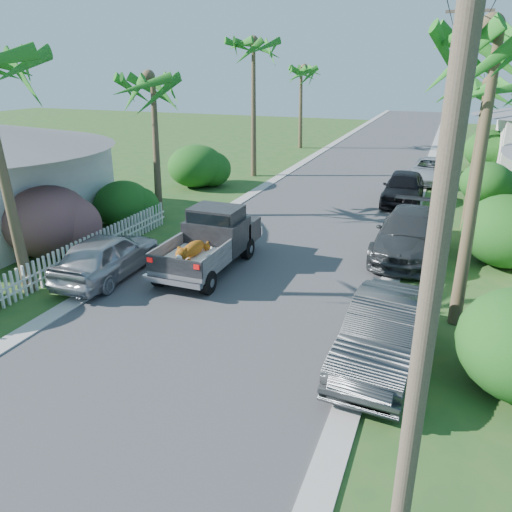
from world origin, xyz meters
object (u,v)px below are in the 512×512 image
at_px(parked_car_ln, 108,256).
at_px(palm_l_c, 253,42).
at_px(parked_car_rd, 431,171).
at_px(utility_pole_c, 458,100).
at_px(palm_r_a, 501,28).
at_px(palm_r_b, 487,84).
at_px(parked_car_rm, 409,234).
at_px(utility_pole_b, 454,124).
at_px(parked_car_rn, 385,334).
at_px(palm_l_d, 302,68).
at_px(utility_pole_a, 435,261).
at_px(utility_pole_d, 459,89).
at_px(parked_car_rf, 403,188).
at_px(palm_l_b, 151,78).
at_px(palm_r_d, 474,64).
at_px(pickup_truck, 213,238).
at_px(palm_r_c, 478,38).

distance_m(parked_car_ln, palm_l_c, 18.48).
height_order(parked_car_rd, utility_pole_c, utility_pole_c).
xyz_separation_m(palm_r_a, palm_r_b, (0.30, 9.00, -1.47)).
bearing_deg(parked_car_rm, utility_pole_b, 66.72).
relative_size(parked_car_rn, palm_l_d, 0.62).
bearing_deg(parked_car_rd, palm_l_d, 144.79).
relative_size(utility_pole_a, utility_pole_d, 1.00).
distance_m(parked_car_rf, palm_l_d, 19.43).
relative_size(palm_l_b, palm_r_a, 0.85).
distance_m(palm_l_b, utility_pole_d, 33.42).
bearing_deg(utility_pole_d, palm_r_d, -73.30).
bearing_deg(parked_car_ln, palm_l_b, -74.14).
xyz_separation_m(parked_car_rm, utility_pole_c, (1.03, 17.19, 3.79)).
bearing_deg(parked_car_ln, palm_r_b, -140.28).
bearing_deg(parked_car_rf, palm_r_a, -78.23).
bearing_deg(palm_r_b, utility_pole_b, -116.57).
bearing_deg(palm_l_c, parked_car_rm, -46.63).
distance_m(parked_car_rf, utility_pole_c, 10.52).
height_order(palm_l_b, utility_pole_a, utility_pole_a).
relative_size(parked_car_rd, palm_r_b, 0.70).
bearing_deg(utility_pole_d, parked_car_ln, -104.94).
relative_size(parked_car_rm, palm_r_b, 0.78).
height_order(pickup_truck, parked_car_ln, pickup_truck).
xyz_separation_m(palm_r_c, utility_pole_d, (-0.60, 17.00, -3.51)).
bearing_deg(palm_r_b, utility_pole_d, 92.05).
height_order(parked_car_rd, parked_car_ln, parked_car_ln).
xyz_separation_m(parked_car_rn, palm_r_a, (1.58, 2.94, 6.64)).
bearing_deg(palm_r_c, palm_r_a, -89.71).
xyz_separation_m(parked_car_rm, palm_l_b, (-11.37, 1.19, 5.34)).
height_order(parked_car_rf, utility_pole_d, utility_pole_d).
height_order(palm_l_b, utility_pole_c, utility_pole_c).
bearing_deg(palm_l_b, utility_pole_d, 68.20).
height_order(parked_car_rm, palm_r_c, palm_r_c).
bearing_deg(utility_pole_b, pickup_truck, -141.83).
height_order(parked_car_rd, palm_l_d, palm_l_d).
xyz_separation_m(pickup_truck, parked_car_rm, (6.29, 3.56, -0.20)).
bearing_deg(parked_car_rm, palm_l_d, 117.31).
height_order(parked_car_rm, utility_pole_d, utility_pole_d).
xyz_separation_m(pickup_truck, palm_l_d, (-4.78, 26.76, 5.43)).
distance_m(parked_car_rn, palm_r_d, 37.46).
xyz_separation_m(parked_car_rn, palm_l_d, (-11.22, 30.94, 5.66)).
xyz_separation_m(palm_l_c, palm_l_d, (-0.50, 12.00, -1.47)).
bearing_deg(utility_pole_b, parked_car_rn, -95.05).
xyz_separation_m(parked_car_rf, utility_pole_c, (2.00, 9.61, 3.79)).
bearing_deg(parked_car_rf, palm_l_c, 158.86).
bearing_deg(palm_r_b, utility_pole_c, 94.40).
relative_size(parked_car_rd, utility_pole_a, 0.56).
distance_m(palm_l_c, utility_pole_d, 24.22).
xyz_separation_m(parked_car_ln, palm_r_d, (11.03, 34.98, 5.98)).
bearing_deg(palm_r_c, pickup_truck, -112.90).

